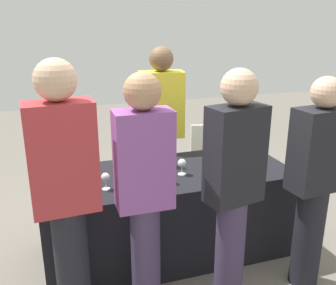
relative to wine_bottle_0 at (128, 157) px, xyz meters
name	(u,v)px	position (x,y,z in m)	size (l,w,h in m)	color
ground_plane	(168,250)	(0.29, -0.14, -0.84)	(12.00, 12.00, 0.00)	slate
tasting_table	(168,212)	(0.29, -0.14, -0.48)	(1.99, 0.82, 0.72)	black
wine_bottle_0	(128,157)	(0.00, 0.00, 0.00)	(0.07, 0.07, 0.31)	black
wine_bottle_1	(166,153)	(0.32, 0.00, -0.01)	(0.08, 0.08, 0.30)	black
wine_bottle_2	(210,146)	(0.74, 0.04, 0.00)	(0.07, 0.07, 0.31)	black
wine_bottle_3	(239,147)	(0.97, -0.05, 0.00)	(0.08, 0.08, 0.32)	black
wine_glass_0	(105,178)	(-0.23, -0.31, -0.03)	(0.06, 0.06, 0.13)	silver
wine_glass_1	(168,171)	(0.22, -0.34, -0.02)	(0.07, 0.07, 0.14)	silver
wine_glass_2	(182,164)	(0.38, -0.22, -0.03)	(0.07, 0.07, 0.13)	silver
wine_glass_3	(216,160)	(0.66, -0.24, -0.02)	(0.06, 0.06, 0.13)	silver
ice_bucket	(69,166)	(-0.46, -0.02, -0.01)	(0.23, 0.23, 0.20)	silver
server_pouring	(162,128)	(0.44, 0.51, 0.06)	(0.43, 0.27, 1.66)	brown
guest_0	(66,194)	(-0.53, -0.76, 0.10)	(0.39, 0.23, 1.71)	black
guest_1	(144,192)	(-0.07, -0.79, 0.06)	(0.34, 0.22, 1.62)	#3F3351
guest_2	(233,186)	(0.47, -0.90, 0.06)	(0.38, 0.26, 1.63)	#3F3351
guest_3	(315,179)	(1.14, -0.85, 0.00)	(0.40, 0.24, 1.55)	black
menu_board	(211,156)	(1.18, 0.96, -0.46)	(0.48, 0.03, 0.75)	white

